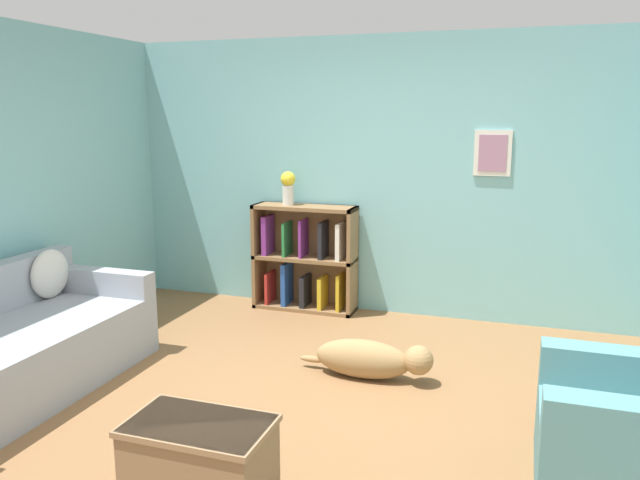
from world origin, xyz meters
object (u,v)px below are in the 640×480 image
object	(u,v)px
couch	(5,352)
vase	(288,186)
bookshelf	(305,259)
dog	(371,359)
coffee_table	(200,462)

from	to	relation	value
couch	vase	bearing A→B (deg)	65.32
couch	bookshelf	xyz separation A→B (m)	(1.28, 2.46, 0.19)
dog	couch	bearing A→B (deg)	-155.79
vase	coffee_table	bearing A→B (deg)	-76.36
couch	vase	distance (m)	2.83
couch	vase	xyz separation A→B (m)	(1.12, 2.43, 0.91)
couch	coffee_table	size ratio (longest dim) A/B	2.97
bookshelf	coffee_table	xyz separation A→B (m)	(0.60, -3.15, -0.26)
couch	dog	world-z (taller)	couch
bookshelf	dog	xyz separation A→B (m)	(1.02, -1.42, -0.35)
coffee_table	vase	xyz separation A→B (m)	(-0.76, 3.13, 0.98)
bookshelf	vase	world-z (taller)	vase
couch	bookshelf	size ratio (longest dim) A/B	2.01
bookshelf	couch	bearing A→B (deg)	-117.56
coffee_table	couch	bearing A→B (deg)	159.74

